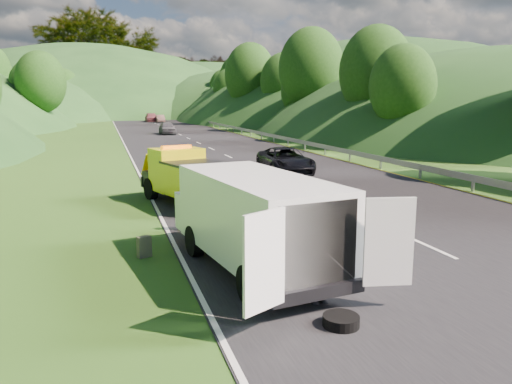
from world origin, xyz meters
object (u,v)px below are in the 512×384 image
object	(u,v)px
tow_truck	(188,177)
child	(247,242)
passing_suv	(285,173)
worker	(319,304)
woman	(205,233)
spare_tire	(341,327)
white_van	(254,217)
suitcase	(144,247)

from	to	relation	value
tow_truck	child	distance (m)	6.08
child	passing_suv	size ratio (longest dim) A/B	0.18
worker	woman	bearing A→B (deg)	99.44
spare_tire	woman	bearing A→B (deg)	98.70
passing_suv	worker	bearing A→B (deg)	-104.32
tow_truck	spare_tire	world-z (taller)	tow_truck
woman	passing_suv	xyz separation A→B (m)	(6.87, 11.36, 0.00)
white_van	passing_suv	xyz separation A→B (m)	(6.40, 15.14, -1.34)
tow_truck	spare_tire	bearing A→B (deg)	-102.43
child	passing_suv	xyz separation A→B (m)	(5.91, 12.79, 0.00)
tow_truck	worker	distance (m)	10.76
white_van	child	size ratio (longest dim) A/B	7.39
spare_tire	white_van	bearing A→B (deg)	100.43
suitcase	spare_tire	distance (m)	6.15
passing_suv	white_van	bearing A→B (deg)	-109.17
woman	tow_truck	bearing A→B (deg)	-18.50
suitcase	woman	bearing A→B (deg)	44.16
tow_truck	child	world-z (taller)	tow_truck
child	passing_suv	world-z (taller)	passing_suv
woman	child	bearing A→B (deg)	-161.97
woman	passing_suv	bearing A→B (deg)	-47.00
child	spare_tire	xyz separation A→B (m)	(0.15, -5.83, 0.00)
tow_truck	suitcase	bearing A→B (deg)	-125.86
tow_truck	spare_tire	size ratio (longest dim) A/B	8.25
white_van	woman	xyz separation A→B (m)	(-0.47, 3.78, -1.34)
white_van	passing_suv	bearing A→B (deg)	58.49
suitcase	passing_suv	size ratio (longest dim) A/B	0.11
passing_suv	woman	bearing A→B (deg)	-117.42
woman	suitcase	xyz separation A→B (m)	(-2.03, -1.97, 0.29)
white_van	child	xyz separation A→B (m)	(0.49, 2.35, -1.34)
white_van	child	distance (m)	2.75
woman	suitcase	bearing A→B (deg)	118.30
worker	suitcase	xyz separation A→B (m)	(-3.18, 4.19, 0.29)
tow_truck	suitcase	distance (m)	6.90
spare_tire	suitcase	bearing A→B (deg)	120.66
white_van	worker	xyz separation A→B (m)	(0.69, -2.38, -1.34)
passing_suv	tow_truck	bearing A→B (deg)	-130.43
woman	suitcase	size ratio (longest dim) A/B	3.04
child	spare_tire	size ratio (longest dim) A/B	1.39
tow_truck	worker	xyz separation A→B (m)	(0.95, -10.66, -1.12)
suitcase	spare_tire	xyz separation A→B (m)	(3.14, -5.29, -0.29)
white_van	worker	distance (m)	2.81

